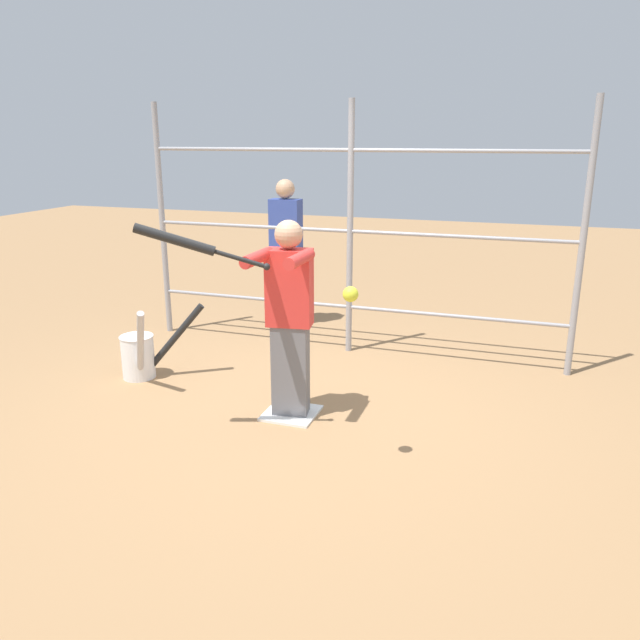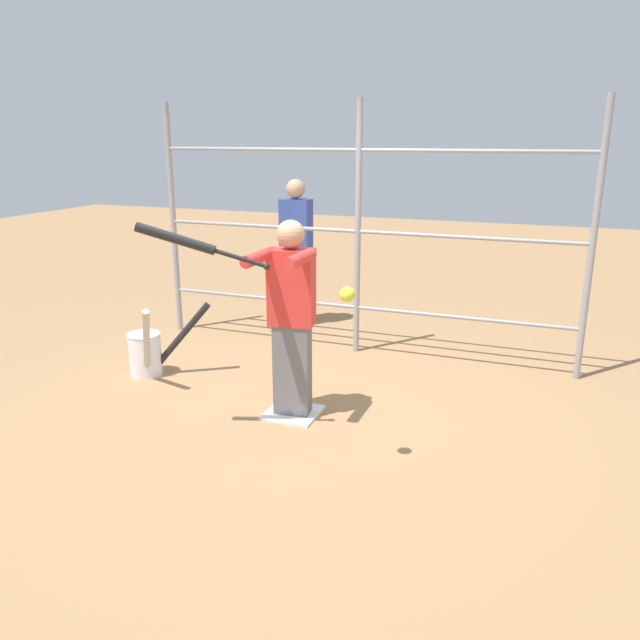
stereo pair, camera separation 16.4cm
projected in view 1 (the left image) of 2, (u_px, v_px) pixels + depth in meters
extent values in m
plane|color=#9E754C|center=(291.00, 414.00, 4.87)|extent=(24.00, 24.00, 0.00)
cube|color=white|center=(291.00, 413.00, 4.87)|extent=(0.40, 0.40, 0.02)
cylinder|color=#939399|center=(583.00, 243.00, 5.34)|extent=(0.06, 0.06, 2.42)
cylinder|color=#939399|center=(350.00, 231.00, 5.98)|extent=(0.06, 0.06, 2.42)
cylinder|color=#939399|center=(162.00, 222.00, 6.62)|extent=(0.06, 0.06, 2.42)
cylinder|color=#939399|center=(349.00, 307.00, 6.19)|extent=(4.15, 0.04, 0.04)
cylinder|color=#939399|center=(350.00, 231.00, 5.98)|extent=(4.15, 0.04, 0.04)
cylinder|color=#939399|center=(351.00, 150.00, 5.76)|extent=(4.15, 0.04, 0.04)
cube|color=slate|center=(291.00, 371.00, 4.76)|extent=(0.29, 0.21, 0.73)
cube|color=red|center=(289.00, 288.00, 4.58)|extent=(0.36, 0.24, 0.57)
sphere|color=tan|center=(289.00, 234.00, 4.47)|extent=(0.21, 0.21, 0.21)
cylinder|color=red|center=(299.00, 259.00, 4.30)|extent=(0.09, 0.41, 0.09)
cylinder|color=red|center=(257.00, 258.00, 4.35)|extent=(0.09, 0.41, 0.09)
sphere|color=black|center=(267.00, 267.00, 4.15)|extent=(0.05, 0.05, 0.05)
cylinder|color=black|center=(241.00, 259.00, 4.12)|extent=(0.33, 0.16, 0.14)
cylinder|color=black|center=(175.00, 240.00, 4.05)|extent=(0.51, 0.26, 0.22)
sphere|color=yellow|center=(351.00, 294.00, 3.74)|extent=(0.10, 0.10, 0.10)
cylinder|color=white|center=(138.00, 357.00, 5.57)|extent=(0.29, 0.29, 0.39)
torus|color=white|center=(136.00, 336.00, 5.51)|extent=(0.30, 0.30, 0.01)
cylinder|color=#B2B2B7|center=(140.00, 346.00, 5.26)|extent=(0.38, 0.42, 0.73)
cylinder|color=black|center=(174.00, 339.00, 5.56)|extent=(0.54, 0.30, 0.65)
cube|color=#3F3F47|center=(287.00, 289.00, 7.11)|extent=(0.27, 0.17, 0.81)
cube|color=#334799|center=(286.00, 227.00, 6.91)|extent=(0.34, 0.19, 0.61)
sphere|color=tan|center=(285.00, 189.00, 6.79)|extent=(0.21, 0.21, 0.21)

